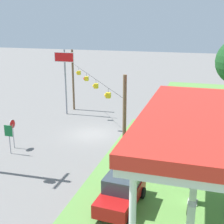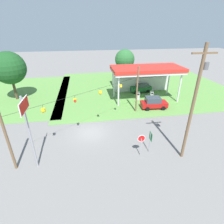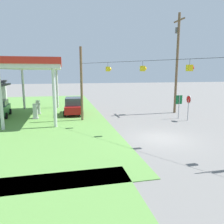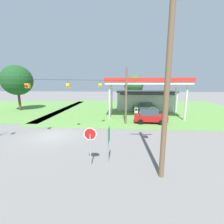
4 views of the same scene
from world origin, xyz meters
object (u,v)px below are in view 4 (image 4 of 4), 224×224
gas_station_canopy (146,82)px  car_at_pumps_front (150,116)px  stop_sign_roadside (90,138)px  fuel_pump_near (136,112)px  fuel_pump_far (153,112)px  route_sign (109,138)px  tree_west_verge (17,80)px  tree_behind_station (134,85)px  gas_station_store (145,100)px  car_at_pumps_rear (144,107)px  utility_pole_main (170,63)px

gas_station_canopy → car_at_pumps_front: gas_station_canopy is taller
gas_station_canopy → car_at_pumps_front: size_ratio=2.82×
gas_station_canopy → stop_sign_roadside: 16.09m
fuel_pump_near → fuel_pump_far: (2.59, 0.00, 0.00)m
gas_station_canopy → fuel_pump_near: size_ratio=7.78×
fuel_pump_far → fuel_pump_near: bearing=180.0°
stop_sign_roadside → route_sign: stop_sign_roadside is taller
stop_sign_roadside → tree_west_verge: size_ratio=0.30×
tree_behind_station → tree_west_verge: 24.40m
fuel_pump_far → tree_behind_station: size_ratio=0.22×
tree_behind_station → car_at_pumps_front: bearing=-87.0°
gas_station_store → fuel_pump_far: (0.29, -7.05, -1.14)m
car_at_pumps_rear → utility_pole_main: utility_pole_main is taller
stop_sign_roadside → utility_pole_main: 6.15m
gas_station_canopy → utility_pole_main: size_ratio=1.09×
fuel_pump_far → car_at_pumps_front: car_at_pumps_front is taller
car_at_pumps_front → tree_west_verge: 24.99m
car_at_pumps_front → route_sign: route_sign is taller
fuel_pump_far → tree_west_verge: bearing=171.2°
gas_station_store → gas_station_canopy: bearing=-98.1°
route_sign → utility_pole_main: (3.13, -1.26, 4.46)m
gas_station_store → stop_sign_roadside: 22.70m
gas_station_store → car_at_pumps_rear: (-0.53, -3.12, -0.96)m
route_sign → tree_west_verge: 26.44m
utility_pole_main → fuel_pump_far: bearing=80.9°
fuel_pump_near → stop_sign_roadside: size_ratio=0.62×
route_sign → tree_behind_station: bearing=82.7°
fuel_pump_far → utility_pole_main: size_ratio=0.14×
car_at_pumps_rear → gas_station_store: bearing=-103.1°
utility_pole_main → tree_behind_station: bearing=89.2°
car_at_pumps_rear → utility_pole_main: 20.28m
route_sign → tree_west_verge: tree_west_verge is taller
fuel_pump_near → car_at_pumps_rear: size_ratio=0.37×
fuel_pump_far → stop_sign_roadside: size_ratio=0.62×
fuel_pump_far → stop_sign_roadside: 16.22m
utility_pole_main → tree_west_verge: 29.30m
utility_pole_main → car_at_pumps_rear: bearing=85.1°
route_sign → utility_pole_main: size_ratio=0.22×
stop_sign_roadside → car_at_pumps_rear: bearing=-107.7°
stop_sign_roadside → tree_west_verge: 25.91m
car_at_pumps_front → utility_pole_main: bearing=-92.8°
car_at_pumps_front → fuel_pump_near: bearing=113.7°
route_sign → tree_behind_station: (3.54, 27.80, 3.14)m
gas_station_store → car_at_pumps_front: 11.04m
gas_station_canopy → stop_sign_roadside: (-5.45, -14.71, -3.57)m
fuel_pump_near → car_at_pumps_front: bearing=-70.0°
route_sign → utility_pole_main: utility_pole_main is taller
car_at_pumps_front → stop_sign_roadside: 12.17m
route_sign → stop_sign_roadside: bearing=-160.9°
gas_station_canopy → route_sign: size_ratio=5.03×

